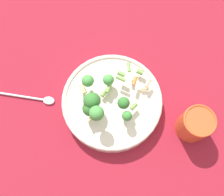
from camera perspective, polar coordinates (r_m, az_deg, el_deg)
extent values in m
plane|color=maroon|center=(0.81, 0.00, -1.39)|extent=(3.00, 3.00, 0.00)
cylinder|color=beige|center=(0.79, 0.00, -0.96)|extent=(0.30, 0.30, 0.04)
torus|color=beige|center=(0.77, 0.00, -0.51)|extent=(0.30, 0.30, 0.01)
cylinder|color=#8CB766|center=(0.74, -4.57, -2.83)|extent=(0.02, 0.02, 0.02)
sphere|color=#33722D|center=(0.72, -4.73, -2.26)|extent=(0.04, 0.04, 0.04)
cylinder|color=#8CB766|center=(0.73, 3.21, -4.27)|extent=(0.01, 0.01, 0.01)
sphere|color=#3D8438|center=(0.71, 3.29, -3.92)|extent=(0.03, 0.03, 0.03)
cylinder|color=#8CB766|center=(0.70, -3.25, -3.87)|extent=(0.01, 0.01, 0.02)
sphere|color=#479342|center=(0.68, -3.37, -3.32)|extent=(0.04, 0.04, 0.04)
cylinder|color=#8CB766|center=(0.72, 2.48, -1.52)|extent=(0.01, 0.01, 0.01)
sphere|color=#33722D|center=(0.71, 2.54, -1.08)|extent=(0.03, 0.03, 0.03)
cylinder|color=#8CB766|center=(0.77, -0.76, 3.45)|extent=(0.01, 0.01, 0.01)
sphere|color=#479342|center=(0.75, -0.78, 3.98)|extent=(0.03, 0.03, 0.03)
cylinder|color=#8CB766|center=(0.74, -4.28, -1.30)|extent=(0.02, 0.02, 0.02)
sphere|color=#33722D|center=(0.71, -4.45, -0.62)|extent=(0.05, 0.05, 0.05)
cylinder|color=#8CB766|center=(0.76, -5.14, 3.11)|extent=(0.01, 0.01, 0.02)
sphere|color=#479342|center=(0.73, -5.29, 3.75)|extent=(0.04, 0.04, 0.04)
cylinder|color=beige|center=(0.76, 7.84, 3.26)|extent=(0.03, 0.02, 0.01)
cylinder|color=#729E4C|center=(0.75, 2.06, 5.28)|extent=(0.02, 0.02, 0.01)
cylinder|color=#729E4C|center=(0.75, 3.68, 6.69)|extent=(0.03, 0.02, 0.01)
cylinder|color=#729E4C|center=(0.74, 1.93, 4.22)|extent=(0.01, 0.03, 0.01)
cylinder|color=beige|center=(0.77, 7.14, 1.98)|extent=(0.02, 0.02, 0.01)
cylinder|color=#729E4C|center=(0.75, -0.79, 2.06)|extent=(0.03, 0.02, 0.01)
cylinder|color=#729E4C|center=(0.74, 4.73, -1.83)|extent=(0.03, 0.02, 0.01)
cylinder|color=#729E4C|center=(0.76, -1.70, 1.08)|extent=(0.03, 0.02, 0.01)
cylinder|color=orange|center=(0.75, 4.97, 3.71)|extent=(0.03, 0.01, 0.01)
cylinder|color=#729E4C|center=(0.78, 6.14, 5.65)|extent=(0.02, 0.02, 0.01)
cylinder|color=beige|center=(0.72, -4.49, -4.37)|extent=(0.03, 0.02, 0.01)
cylinder|color=beige|center=(0.75, -6.42, 1.84)|extent=(0.03, 0.03, 0.01)
cylinder|color=#CC4C23|center=(0.78, 17.53, -5.51)|extent=(0.09, 0.09, 0.10)
torus|color=#CC4C23|center=(0.73, 18.65, -4.67)|extent=(0.09, 0.09, 0.01)
cylinder|color=silver|center=(0.86, -19.35, 0.38)|extent=(0.02, 0.14, 0.01)
ellipsoid|color=silver|center=(0.83, -13.61, -0.55)|extent=(0.03, 0.04, 0.01)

